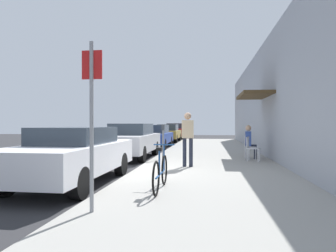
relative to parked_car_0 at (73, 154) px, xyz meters
The scene contains 15 objects.
ground_plane 2.10m from the parked_car_0, 56.03° to the left, with size 60.00×60.00×0.00m, color #2D2D30.
sidewalk_slab 4.99m from the parked_car_0, 47.32° to the left, with size 4.50×32.00×0.12m, color #9E9B93.
building_facade 7.02m from the parked_car_0, 32.40° to the left, with size 1.40×32.00×4.94m.
parked_car_0 is the anchor object (origin of this frame).
parked_car_1 5.41m from the parked_car_0, 90.00° to the left, with size 1.80×4.40×1.48m.
parked_car_2 10.84m from the parked_car_0, 90.00° to the left, with size 1.80×4.40×1.40m.
parked_car_3 16.93m from the parked_car_0, 90.00° to the left, with size 1.80×4.40×1.42m.
parked_car_4 22.23m from the parked_car_0, 90.00° to the left, with size 1.80×4.40×1.51m.
parking_meter 4.58m from the parked_car_0, 70.19° to the left, with size 0.12×0.10×1.32m.
street_sign 3.05m from the parked_car_0, 58.97° to the right, with size 0.32×0.06×2.60m.
bicycle_0 2.48m from the parked_car_0, 21.02° to the right, with size 0.46×1.71×0.90m.
cafe_chair_0 6.35m from the parked_car_0, 40.84° to the left, with size 0.55×0.55×0.87m.
cafe_chair_1 6.87m from the parked_car_0, 45.61° to the left, with size 0.50×0.50×0.87m.
seated_patron_1 6.90m from the parked_car_0, 45.21° to the left, with size 0.47×0.41×1.29m.
pedestrian_standing 3.60m from the parked_car_0, 42.81° to the left, with size 0.36×0.22×1.70m.
Camera 1 is at (2.16, -8.40, 1.47)m, focal length 31.37 mm.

